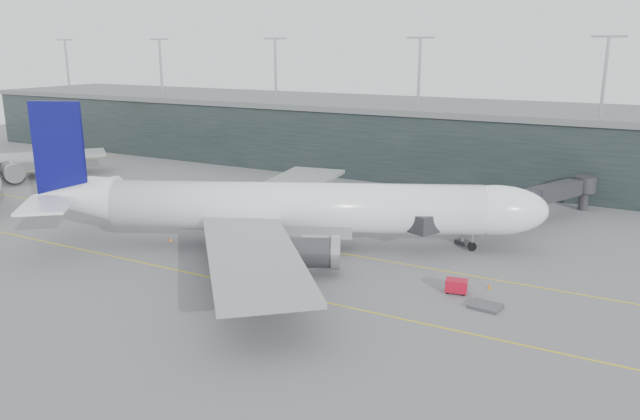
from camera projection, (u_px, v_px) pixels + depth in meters
The scene contains 17 objects.
ground at pixel (275, 232), 95.27m from camera, with size 320.00×320.00×0.00m, color #55555A.
taxiline_a at pixel (260, 239), 91.87m from camera, with size 160.00×0.25×0.02m, color gold.
taxiline_b at pixel (189, 273), 78.29m from camera, with size 160.00×0.25×0.02m, color gold.
taxiline_lead_main at pixel (360, 207), 109.93m from camera, with size 0.25×60.00×0.02m, color gold.
taxiline_lead_adj at pixel (52, 167), 146.95m from camera, with size 0.25×60.00×0.02m, color gold.
terminal at pixel (411, 136), 142.55m from camera, with size 240.00×36.00×29.00m.
main_aircraft at pixel (293, 208), 86.81m from camera, with size 68.81×63.32×20.32m.
jet_bridge at pixel (505, 198), 98.03m from camera, with size 18.13×43.89×5.88m.
gse_cart at pixel (456, 286), 71.63m from camera, with size 2.66×1.95×1.65m.
baggage_dolly at pixel (485, 306), 67.86m from camera, with size 3.33×2.67×0.33m, color #3C3C42.
uld_a at pixel (274, 208), 106.09m from camera, with size 2.24×1.96×1.75m.
uld_b at pixel (298, 208), 105.05m from camera, with size 2.51×2.18×1.99m.
uld_c at pixel (308, 208), 105.25m from camera, with size 2.46×2.04×2.09m.
cone_nose at pixel (489, 286), 73.01m from camera, with size 0.44×0.44×0.70m, color #CC700B.
cone_wing_stbd at pixel (256, 277), 75.87m from camera, with size 0.50×0.50×0.80m, color #CB3A0B.
cone_wing_port at pixel (364, 222), 99.72m from camera, with size 0.39×0.39×0.62m, color #FC600E.
cone_tail at pixel (170, 239), 90.87m from camera, with size 0.42×0.42×0.66m, color orange.
Camera 1 is at (49.78, -76.77, 27.64)m, focal length 35.00 mm.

